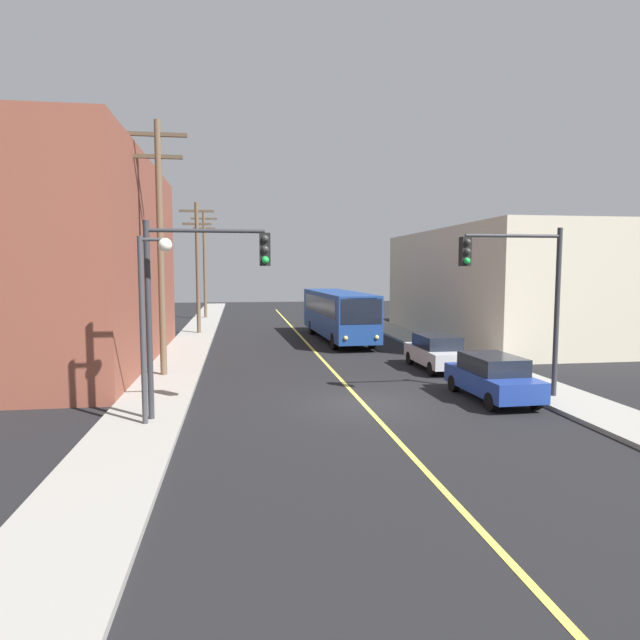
{
  "coord_description": "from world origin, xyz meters",
  "views": [
    {
      "loc": [
        -4.27,
        -18.4,
        4.71
      ],
      "look_at": [
        0.0,
        10.28,
        2.0
      ],
      "focal_mm": 30.81,
      "sensor_mm": 36.0,
      "label": 1
    }
  ],
  "objects_px": {
    "utility_pole_mid": "(198,261)",
    "utility_pole_far": "(205,260)",
    "street_lamp_left": "(150,302)",
    "city_bus": "(338,313)",
    "parked_car_blue": "(492,377)",
    "utility_pole_near": "(160,238)",
    "traffic_signal_left_corner": "(200,282)",
    "parked_car_silver": "(437,352)",
    "traffic_signal_right_corner": "(518,280)"
  },
  "relations": [
    {
      "from": "utility_pole_mid",
      "to": "utility_pole_far",
      "type": "bearing_deg",
      "value": 91.11
    },
    {
      "from": "utility_pole_mid",
      "to": "street_lamp_left",
      "type": "height_order",
      "value": "utility_pole_mid"
    },
    {
      "from": "city_bus",
      "to": "parked_car_blue",
      "type": "bearing_deg",
      "value": -81.67
    },
    {
      "from": "parked_car_blue",
      "to": "utility_pole_mid",
      "type": "height_order",
      "value": "utility_pole_mid"
    },
    {
      "from": "utility_pole_near",
      "to": "traffic_signal_left_corner",
      "type": "relative_size",
      "value": 1.79
    },
    {
      "from": "parked_car_silver",
      "to": "utility_pole_near",
      "type": "bearing_deg",
      "value": -178.93
    },
    {
      "from": "utility_pole_mid",
      "to": "traffic_signal_right_corner",
      "type": "relative_size",
      "value": 1.54
    },
    {
      "from": "city_bus",
      "to": "street_lamp_left",
      "type": "bearing_deg",
      "value": -115.36
    },
    {
      "from": "utility_pole_far",
      "to": "traffic_signal_left_corner",
      "type": "xyz_separation_m",
      "value": [
        1.94,
        -35.51,
        -1.24
      ]
    },
    {
      "from": "utility_pole_far",
      "to": "utility_pole_near",
      "type": "bearing_deg",
      "value": -90.32
    },
    {
      "from": "parked_car_blue",
      "to": "traffic_signal_left_corner",
      "type": "xyz_separation_m",
      "value": [
        -10.13,
        -1.34,
        3.46
      ]
    },
    {
      "from": "utility_pole_near",
      "to": "traffic_signal_left_corner",
      "type": "distance_m",
      "value": 7.68
    },
    {
      "from": "parked_car_blue",
      "to": "utility_pole_near",
      "type": "distance_m",
      "value": 14.51
    },
    {
      "from": "utility_pole_near",
      "to": "street_lamp_left",
      "type": "xyz_separation_m",
      "value": [
        0.68,
        -7.68,
        -2.28
      ]
    },
    {
      "from": "utility_pole_mid",
      "to": "traffic_signal_left_corner",
      "type": "height_order",
      "value": "utility_pole_mid"
    },
    {
      "from": "parked_car_silver",
      "to": "utility_pole_mid",
      "type": "height_order",
      "value": "utility_pole_mid"
    },
    {
      "from": "utility_pole_mid",
      "to": "utility_pole_far",
      "type": "distance_m",
      "value": 12.57
    },
    {
      "from": "traffic_signal_left_corner",
      "to": "utility_pole_near",
      "type": "bearing_deg",
      "value": 106.27
    },
    {
      "from": "utility_pole_mid",
      "to": "traffic_signal_left_corner",
      "type": "bearing_deg",
      "value": -85.78
    },
    {
      "from": "street_lamp_left",
      "to": "city_bus",
      "type": "bearing_deg",
      "value": 64.64
    },
    {
      "from": "utility_pole_near",
      "to": "utility_pole_mid",
      "type": "height_order",
      "value": "utility_pole_near"
    },
    {
      "from": "parked_car_silver",
      "to": "traffic_signal_right_corner",
      "type": "bearing_deg",
      "value": -85.42
    },
    {
      "from": "parked_car_blue",
      "to": "traffic_signal_right_corner",
      "type": "height_order",
      "value": "traffic_signal_right_corner"
    },
    {
      "from": "city_bus",
      "to": "street_lamp_left",
      "type": "xyz_separation_m",
      "value": [
        -9.03,
        -19.05,
        1.92
      ]
    },
    {
      "from": "parked_car_blue",
      "to": "utility_pole_mid",
      "type": "bearing_deg",
      "value": 118.69
    },
    {
      "from": "utility_pole_near",
      "to": "utility_pole_mid",
      "type": "bearing_deg",
      "value": 88.53
    },
    {
      "from": "city_bus",
      "to": "street_lamp_left",
      "type": "relative_size",
      "value": 2.22
    },
    {
      "from": "city_bus",
      "to": "traffic_signal_right_corner",
      "type": "relative_size",
      "value": 2.04
    },
    {
      "from": "utility_pole_near",
      "to": "city_bus",
      "type": "bearing_deg",
      "value": 49.51
    },
    {
      "from": "utility_pole_mid",
      "to": "traffic_signal_right_corner",
      "type": "bearing_deg",
      "value": -60.27
    },
    {
      "from": "parked_car_silver",
      "to": "utility_pole_near",
      "type": "height_order",
      "value": "utility_pole_near"
    },
    {
      "from": "parked_car_silver",
      "to": "traffic_signal_left_corner",
      "type": "distance_m",
      "value": 13.16
    },
    {
      "from": "city_bus",
      "to": "utility_pole_near",
      "type": "relative_size",
      "value": 1.14
    },
    {
      "from": "utility_pole_mid",
      "to": "utility_pole_far",
      "type": "relative_size",
      "value": 0.94
    },
    {
      "from": "traffic_signal_right_corner",
      "to": "parked_car_blue",
      "type": "bearing_deg",
      "value": 155.98
    },
    {
      "from": "city_bus",
      "to": "utility_pole_mid",
      "type": "distance_m",
      "value": 10.84
    },
    {
      "from": "parked_car_silver",
      "to": "parked_car_blue",
      "type": "bearing_deg",
      "value": -91.69
    },
    {
      "from": "utility_pole_far",
      "to": "traffic_signal_left_corner",
      "type": "relative_size",
      "value": 1.63
    },
    {
      "from": "utility_pole_far",
      "to": "traffic_signal_right_corner",
      "type": "bearing_deg",
      "value": -69.69
    },
    {
      "from": "city_bus",
      "to": "parked_car_blue",
      "type": "xyz_separation_m",
      "value": [
        2.52,
        -17.21,
        -0.98
      ]
    },
    {
      "from": "parked_car_blue",
      "to": "traffic_signal_right_corner",
      "type": "relative_size",
      "value": 0.74
    },
    {
      "from": "city_bus",
      "to": "traffic_signal_left_corner",
      "type": "bearing_deg",
      "value": -112.31
    },
    {
      "from": "traffic_signal_right_corner",
      "to": "utility_pole_near",
      "type": "bearing_deg",
      "value": 154.56
    },
    {
      "from": "traffic_signal_left_corner",
      "to": "city_bus",
      "type": "bearing_deg",
      "value": 67.69
    },
    {
      "from": "parked_car_silver",
      "to": "utility_pole_far",
      "type": "bearing_deg",
      "value": 113.55
    },
    {
      "from": "utility_pole_mid",
      "to": "city_bus",
      "type": "bearing_deg",
      "value": -25.3
    },
    {
      "from": "city_bus",
      "to": "street_lamp_left",
      "type": "height_order",
      "value": "street_lamp_left"
    },
    {
      "from": "parked_car_blue",
      "to": "parked_car_silver",
      "type": "bearing_deg",
      "value": 88.31
    },
    {
      "from": "parked_car_blue",
      "to": "street_lamp_left",
      "type": "bearing_deg",
      "value": -170.94
    },
    {
      "from": "parked_car_blue",
      "to": "street_lamp_left",
      "type": "distance_m",
      "value": 12.05
    }
  ]
}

